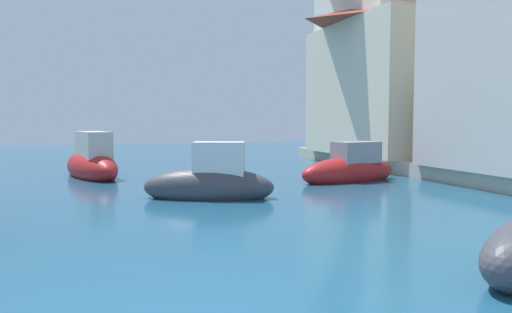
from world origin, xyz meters
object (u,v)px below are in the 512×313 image
Objects in this scene: moored_boat_0 at (350,169)px; moored_boat_1 at (92,164)px; moored_boat_6 at (210,183)px; waterfront_building_annex at (410,74)px; waterfront_building_far at (401,58)px.

moored_boat_0 is 0.85× the size of moored_boat_1.
moored_boat_0 is 1.10× the size of moored_boat_6.
moored_boat_1 is at bearing -38.80° from moored_boat_0.
waterfront_building_annex reaches higher than moored_boat_1.
moored_boat_1 reaches higher than moored_boat_0.
waterfront_building_annex is at bearing -90.00° from waterfront_building_far.
moored_boat_1 is at bearing -172.05° from waterfront_building_far.
moored_boat_6 is at bearing -143.58° from waterfront_building_far.
moored_boat_1 is 14.20m from waterfront_building_annex.
waterfront_building_annex is at bearing -126.55° from moored_boat_6.
waterfront_building_far reaches higher than moored_boat_1.
moored_boat_0 is 0.46× the size of waterfront_building_far.
moored_boat_6 is 13.43m from waterfront_building_annex.
moored_boat_0 is at bearing -137.35° from moored_boat_6.
moored_boat_0 is at bearing -138.15° from waterfront_building_annex.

